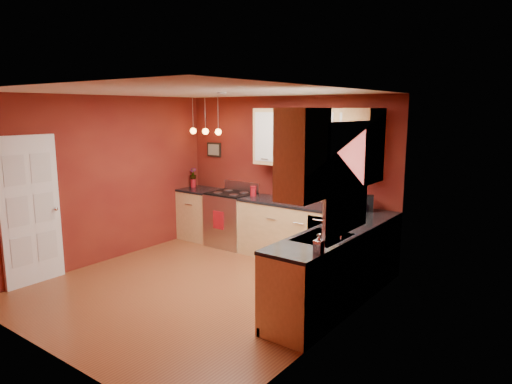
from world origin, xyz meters
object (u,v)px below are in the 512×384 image
Objects in this scene: gas_range at (231,219)px; soap_pump at (319,244)px; sink at (323,239)px; red_canister at (253,191)px; coffee_maker at (368,204)px.

gas_range is 3.57m from soap_pump.
red_canister is (-2.15, 1.53, 0.11)m from sink.
red_canister is at bearing 160.52° from coffee_maker.
soap_pump is at bearing -40.88° from red_canister.
sink reaches higher than coffee_maker.
gas_range is at bearing 144.45° from soap_pump.
red_canister is (0.47, 0.03, 0.54)m from gas_range.
gas_range is 1.59× the size of sink.
soap_pump is (0.39, -2.13, -0.01)m from coffee_maker.
coffee_maker is at bearing 1.60° from red_canister.
gas_range reaches higher than red_canister.
gas_range is 6.58× the size of red_canister.
sink reaches higher than gas_range.
red_canister is 3.17m from soap_pump.
coffee_maker is 2.17m from soap_pump.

